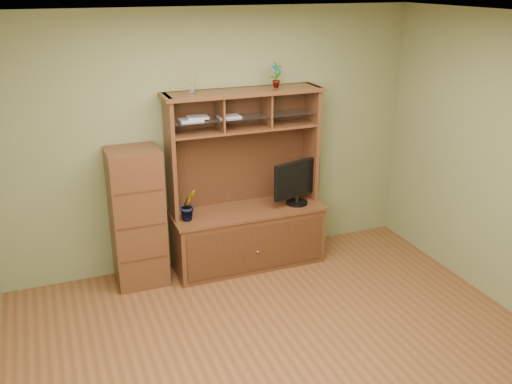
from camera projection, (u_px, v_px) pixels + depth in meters
room at (293, 208)px, 4.24m from camera, size 4.54×4.04×2.74m
media_hutch at (247, 219)px, 6.13m from camera, size 1.66×0.61×1.90m
monitor at (297, 181)px, 6.11m from camera, size 0.60×0.24×0.49m
orchid_plant at (188, 205)px, 5.73m from camera, size 0.21×0.19×0.33m
top_plant at (276, 75)px, 5.78m from camera, size 0.15×0.12×0.25m
reed_diffuser at (192, 83)px, 5.49m from camera, size 0.05×0.05×0.27m
magazines at (205, 118)px, 5.66m from camera, size 0.63×0.19×0.04m
side_cabinet at (137, 218)px, 5.69m from camera, size 0.51×0.46×1.42m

